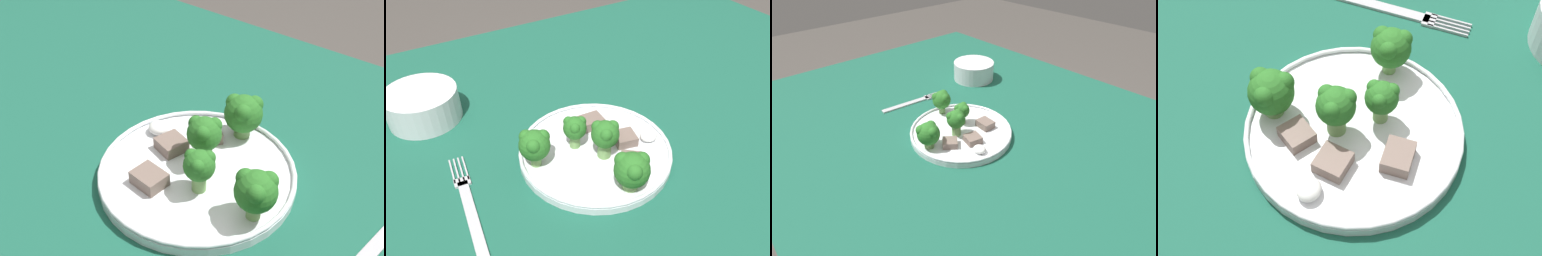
% 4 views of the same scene
% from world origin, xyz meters
% --- Properties ---
extents(table, '(1.38, 0.96, 0.76)m').
position_xyz_m(table, '(0.00, 0.00, 0.66)').
color(table, '#195642').
rests_on(table, ground_plane).
extents(dinner_plate, '(0.24, 0.24, 0.02)m').
position_xyz_m(dinner_plate, '(-0.05, -0.06, 0.77)').
color(dinner_plate, white).
rests_on(dinner_plate, table).
extents(fork, '(0.04, 0.20, 0.00)m').
position_xyz_m(fork, '(-0.26, -0.05, 0.76)').
color(fork, '#B2B2B7').
rests_on(fork, table).
extents(cream_bowl, '(0.13, 0.13, 0.06)m').
position_xyz_m(cream_bowl, '(-0.26, 0.19, 0.79)').
color(cream_bowl, silver).
rests_on(cream_bowl, table).
extents(broccoli_floret_near_rim_left, '(0.04, 0.04, 0.06)m').
position_xyz_m(broccoli_floret_near_rim_left, '(-0.07, -0.03, 0.81)').
color(broccoli_floret_near_rim_left, '#709E56').
rests_on(broccoli_floret_near_rim_left, dinner_plate).
extents(broccoli_floret_center_left, '(0.05, 0.05, 0.06)m').
position_xyz_m(broccoli_floret_center_left, '(-0.05, -0.15, 0.81)').
color(broccoli_floret_center_left, '#709E56').
rests_on(broccoli_floret_center_left, dinner_plate).
extents(broccoli_floret_back_left, '(0.05, 0.05, 0.06)m').
position_xyz_m(broccoli_floret_back_left, '(-0.15, -0.04, 0.81)').
color(broccoli_floret_back_left, '#709E56').
rests_on(broccoli_floret_back_left, dinner_plate).
extents(broccoli_floret_front_left, '(0.04, 0.04, 0.06)m').
position_xyz_m(broccoli_floret_front_left, '(-0.05, -0.07, 0.81)').
color(broccoli_floret_front_left, '#709E56').
rests_on(broccoli_floret_front_left, dinner_plate).
extents(meat_slice_front_slice, '(0.04, 0.04, 0.02)m').
position_xyz_m(meat_slice_front_slice, '(0.00, -0.06, 0.78)').
color(meat_slice_front_slice, '#756056').
rests_on(meat_slice_front_slice, dinner_plate).
extents(meat_slice_middle_slice, '(0.04, 0.03, 0.02)m').
position_xyz_m(meat_slice_middle_slice, '(-0.02, -0.00, 0.78)').
color(meat_slice_middle_slice, '#756056').
rests_on(meat_slice_middle_slice, dinner_plate).
extents(meat_slice_rear_slice, '(0.05, 0.05, 0.02)m').
position_xyz_m(meat_slice_rear_slice, '(-0.02, -0.11, 0.78)').
color(meat_slice_rear_slice, '#756056').
rests_on(meat_slice_rear_slice, dinner_plate).
extents(sauce_dollop, '(0.03, 0.03, 0.02)m').
position_xyz_m(sauce_dollop, '(0.04, -0.08, 0.78)').
color(sauce_dollop, white).
rests_on(sauce_dollop, dinner_plate).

